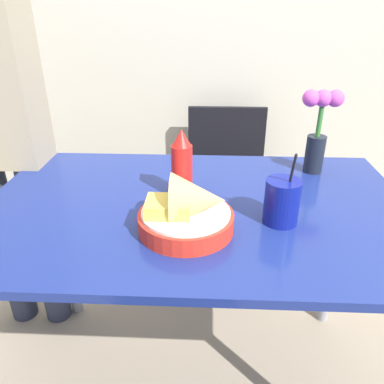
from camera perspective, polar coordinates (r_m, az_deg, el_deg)
The scene contains 8 objects.
ground_plane at distance 1.62m, azimuth 0.52°, elevation -26.46°, with size 12.00×12.00×0.00m, color gray.
wall_window at distance 2.05m, azimuth 1.98°, elevation 26.72°, with size 7.00×0.06×2.60m.
dining_table at distance 1.16m, azimuth 0.66°, elevation -6.26°, with size 1.26×0.80×0.77m.
chair_far_window at distance 1.97m, azimuth 5.16°, elevation 2.53°, with size 0.40×0.40×0.83m.
food_basket at distance 0.95m, azimuth -0.39°, elevation -3.00°, with size 0.25×0.25×0.16m.
ketchup_bottle at distance 1.11m, azimuth -1.56°, elevation 4.07°, with size 0.06×0.06×0.21m.
drink_cup at distance 1.02m, azimuth 13.51°, elevation -1.61°, with size 0.09×0.09×0.21m.
flower_vase at distance 1.34m, azimuth 18.75°, elevation 9.30°, with size 0.13×0.06×0.28m.
Camera 1 is at (0.03, -0.97, 1.30)m, focal length 35.00 mm.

